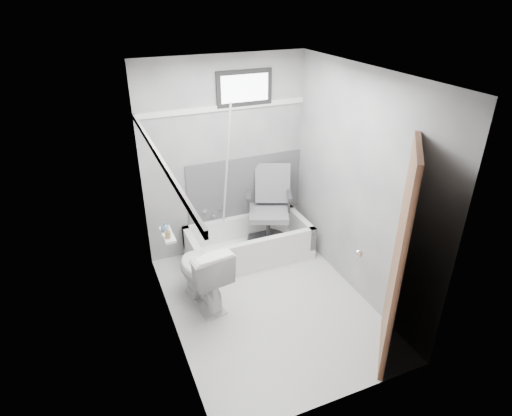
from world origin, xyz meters
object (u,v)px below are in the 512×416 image
bathtub (249,242)px  door (448,273)px  toilet (202,273)px  office_chair (269,208)px  soap_bottle_b (165,227)px  soap_bottle_a (168,233)px

bathtub → door: (0.83, -2.21, 0.79)m
bathtub → toilet: 1.00m
office_chair → toilet: 1.27m
door → soap_bottle_b: 2.55m
toilet → door: bearing=127.1°
door → soap_bottle_a: door is taller
bathtub → toilet: size_ratio=1.96×
soap_bottle_b → soap_bottle_a: bearing=-90.0°
bathtub → door: bearing=-69.5°
toilet → office_chair: bearing=-155.8°
door → soap_bottle_b: size_ratio=19.28×
bathtub → office_chair: (0.28, 0.05, 0.40)m
bathtub → toilet: toilet is taller
door → office_chair: bearing=103.6°
soap_bottle_a → soap_bottle_b: 0.14m
office_chair → soap_bottle_a: 1.59m
door → soap_bottle_b: (-1.92, 1.68, -0.04)m
office_chair → soap_bottle_a: (-1.37, -0.72, 0.36)m
office_chair → door: 2.36m
office_chair → door: size_ratio=0.49×
bathtub → toilet: bearing=-141.5°
soap_bottle_a → soap_bottle_b: size_ratio=0.97×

